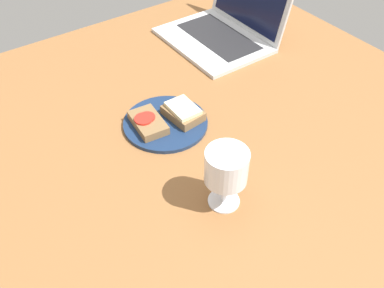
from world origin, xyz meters
TOP-DOWN VIEW (x-y plane):
  - wooden_table at (0.00, 0.00)cm, footprint 140.00×140.00cm
  - plate at (-11.67, -4.72)cm, footprint 21.46×21.46cm
  - sandwich_with_cheese at (-10.64, -0.33)cm, footprint 10.55×8.03cm
  - sandwich_with_tomato at (-12.76, -9.16)cm, footprint 11.55×7.76cm
  - wine_glass at (16.40, -8.04)cm, footprint 8.78×8.78cm
  - laptop at (-37.18, 34.91)cm, footprint 34.09×29.78cm

SIDE VIEW (x-z plane):
  - wooden_table at x=0.00cm, z-range 0.00..3.00cm
  - plate at x=-11.67cm, z-range 3.00..4.01cm
  - sandwich_with_tomato at x=-12.76cm, z-range 3.88..6.57cm
  - sandwich_with_cheese at x=-10.64cm, z-range 3.91..7.25cm
  - laptop at x=-37.18cm, z-range -3.04..17.47cm
  - wine_glass at x=16.40cm, z-range 5.89..20.27cm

